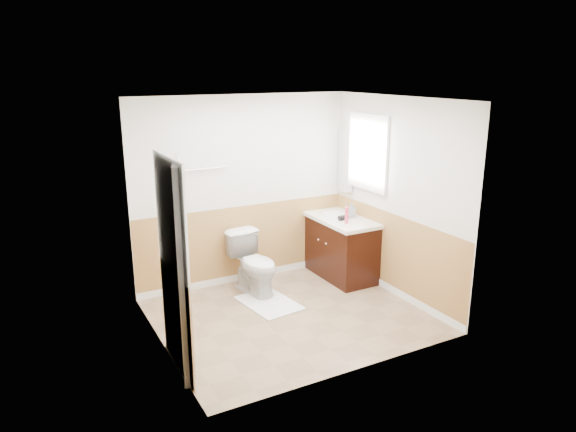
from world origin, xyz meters
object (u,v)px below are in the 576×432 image
vanity_cabinet (341,249)px  lotion_bottle (347,215)px  toilet (254,264)px  bath_mat (269,303)px  soap_dispenser (351,210)px

vanity_cabinet → lotion_bottle: bearing=-110.4°
toilet → vanity_cabinet: vanity_cabinet is taller
vanity_cabinet → lotion_bottle: size_ratio=5.00×
bath_mat → soap_dispenser: 1.72m
toilet → vanity_cabinet: bearing=-10.2°
bath_mat → soap_dispenser: (1.41, 0.30, 0.94)m
bath_mat → toilet: bearing=90.0°
lotion_bottle → vanity_cabinet: bearing=69.6°
bath_mat → vanity_cabinet: size_ratio=0.73×
lotion_bottle → soap_dispenser: (0.22, 0.21, -0.01)m
lotion_bottle → bath_mat: bearing=-175.8°
toilet → vanity_cabinet: 1.29m
toilet → soap_dispenser: bearing=-12.3°
bath_mat → soap_dispenser: bearing=11.9°
bath_mat → vanity_cabinet: 1.39m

